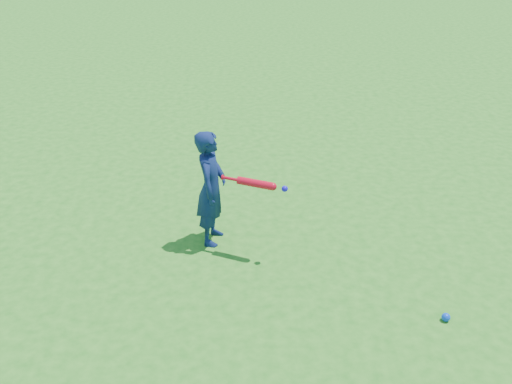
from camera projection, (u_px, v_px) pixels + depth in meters
ground at (157, 248)px, 6.02m from camera, size 80.00×80.00×0.00m
child at (211, 188)px, 5.87m from camera, size 0.36×0.50×1.26m
ground_ball_blue at (446, 317)px, 4.99m from camera, size 0.08×0.08×0.08m
bat_swing at (258, 184)px, 5.57m from camera, size 0.66×0.30×0.08m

